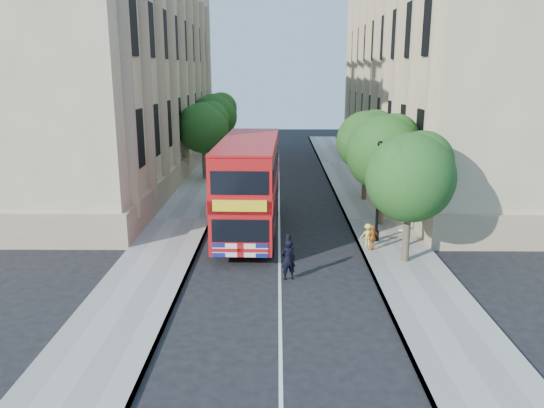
{
  "coord_description": "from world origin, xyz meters",
  "views": [
    {
      "loc": [
        -0.12,
        -20.16,
        8.68
      ],
      "look_at": [
        -0.37,
        5.0,
        2.3
      ],
      "focal_mm": 35.0,
      "sensor_mm": 36.0,
      "label": 1
    }
  ],
  "objects_px": {
    "police_constable": "(288,260)",
    "woman_pedestrian": "(404,231)",
    "lamp_post": "(378,195)",
    "box_van": "(240,187)",
    "double_decker_bus": "(249,183)"
  },
  "relations": [
    {
      "from": "double_decker_bus",
      "to": "woman_pedestrian",
      "type": "xyz_separation_m",
      "value": [
        7.88,
        -2.39,
        -1.91
      ]
    },
    {
      "from": "police_constable",
      "to": "woman_pedestrian",
      "type": "distance_m",
      "value": 7.3
    },
    {
      "from": "lamp_post",
      "to": "woman_pedestrian",
      "type": "bearing_deg",
      "value": -29.29
    },
    {
      "from": "police_constable",
      "to": "woman_pedestrian",
      "type": "height_order",
      "value": "police_constable"
    },
    {
      "from": "police_constable",
      "to": "box_van",
      "type": "bearing_deg",
      "value": -92.22
    },
    {
      "from": "double_decker_bus",
      "to": "police_constable",
      "type": "height_order",
      "value": "double_decker_bus"
    },
    {
      "from": "police_constable",
      "to": "woman_pedestrian",
      "type": "bearing_deg",
      "value": -160.35
    },
    {
      "from": "double_decker_bus",
      "to": "box_van",
      "type": "relative_size",
      "value": 1.92
    },
    {
      "from": "double_decker_bus",
      "to": "box_van",
      "type": "height_order",
      "value": "double_decker_bus"
    },
    {
      "from": "box_van",
      "to": "woman_pedestrian",
      "type": "xyz_separation_m",
      "value": [
        8.71,
        -6.82,
        -0.69
      ]
    },
    {
      "from": "box_van",
      "to": "police_constable",
      "type": "bearing_deg",
      "value": -80.55
    },
    {
      "from": "lamp_post",
      "to": "double_decker_bus",
      "type": "bearing_deg",
      "value": 165.74
    },
    {
      "from": "double_decker_bus",
      "to": "police_constable",
      "type": "xyz_separation_m",
      "value": [
        1.97,
        -6.68,
        -1.89
      ]
    },
    {
      "from": "lamp_post",
      "to": "police_constable",
      "type": "height_order",
      "value": "lamp_post"
    },
    {
      "from": "box_van",
      "to": "police_constable",
      "type": "xyz_separation_m",
      "value": [
        2.8,
        -11.12,
        -0.67
      ]
    }
  ]
}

